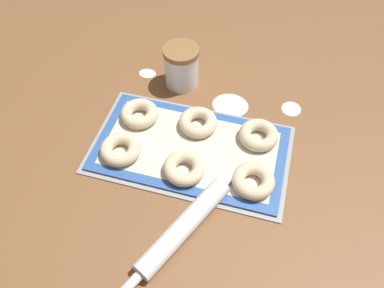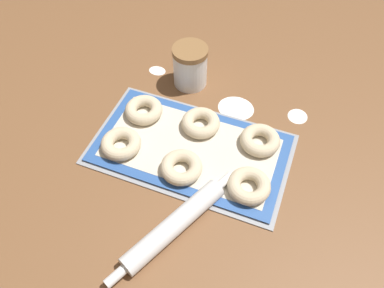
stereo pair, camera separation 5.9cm
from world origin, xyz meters
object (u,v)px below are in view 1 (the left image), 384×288
object	(u,v)px
baking_tray	(192,149)
bagel_front_right	(253,181)
bagel_front_left	(120,149)
bagel_back_center	(197,122)
bagel_back_right	(258,135)
bagel_front_center	(184,168)
bagel_back_left	(139,114)
flour_canister	(181,67)
rolling_pin	(184,226)

from	to	relation	value
baking_tray	bagel_front_right	bearing A→B (deg)	-21.48
baking_tray	bagel_front_left	world-z (taller)	bagel_front_left
bagel_front_left	bagel_back_center	xyz separation A→B (m)	(0.17, 0.14, 0.00)
bagel_front_left	bagel_front_right	distance (m)	0.35
bagel_front_left	bagel_back_right	size ratio (longest dim) A/B	1.00
bagel_front_right	bagel_front_left	bearing A→B (deg)	179.65
bagel_front_center	bagel_back_right	xyz separation A→B (m)	(0.16, 0.16, 0.00)
bagel_back_left	flour_canister	bearing A→B (deg)	68.57
bagel_front_left	bagel_front_center	distance (m)	0.18
bagel_front_center	bagel_front_right	bearing A→B (deg)	3.08
bagel_front_left	bagel_back_right	world-z (taller)	same
baking_tray	bagel_front_right	world-z (taller)	bagel_front_right
bagel_back_right	baking_tray	bearing A→B (deg)	-154.90
bagel_back_left	flour_canister	xyz separation A→B (m)	(0.07, 0.18, 0.04)
baking_tray	bagel_back_center	world-z (taller)	bagel_back_center
bagel_front_right	flour_canister	distance (m)	0.42
bagel_back_left	rolling_pin	distance (m)	0.36
flour_canister	rolling_pin	world-z (taller)	flour_canister
baking_tray	rolling_pin	size ratio (longest dim) A/B	1.48
bagel_back_center	flour_canister	size ratio (longest dim) A/B	0.82
bagel_front_left	flour_canister	bearing A→B (deg)	76.45
bagel_back_center	bagel_back_left	bearing A→B (deg)	-175.45
baking_tray	bagel_back_right	xyz separation A→B (m)	(0.16, 0.08, 0.02)
bagel_front_center	flour_canister	bearing A→B (deg)	107.53
bagel_back_left	rolling_pin	world-z (taller)	rolling_pin
baking_tray	bagel_back_left	distance (m)	0.18
bagel_front_left	flour_canister	size ratio (longest dim) A/B	0.82
bagel_front_right	bagel_back_right	world-z (taller)	same
flour_canister	rolling_pin	size ratio (longest dim) A/B	0.36
bagel_front_right	bagel_back_left	world-z (taller)	same
baking_tray	bagel_back_right	size ratio (longest dim) A/B	4.94
bagel_front_center	rolling_pin	size ratio (longest dim) A/B	0.30
baking_tray	bagel_back_left	world-z (taller)	bagel_back_left
bagel_back_center	rolling_pin	size ratio (longest dim) A/B	0.30
rolling_pin	bagel_back_left	bearing A→B (deg)	126.52
bagel_back_center	rolling_pin	world-z (taller)	rolling_pin
bagel_back_center	rolling_pin	bearing A→B (deg)	-80.40
bagel_back_right	flour_canister	bearing A→B (deg)	147.70
baking_tray	bagel_back_center	size ratio (longest dim) A/B	4.94
bagel_front_center	bagel_back_right	world-z (taller)	same
bagel_front_left	bagel_front_center	size ratio (longest dim) A/B	1.00
bagel_front_center	bagel_back_center	distance (m)	0.16
baking_tray	bagel_front_right	xyz separation A→B (m)	(0.18, -0.07, 0.02)
bagel_front_left	bagel_back_center	distance (m)	0.22
flour_canister	bagel_back_right	bearing A→B (deg)	-32.30
bagel_front_center	bagel_back_center	xyz separation A→B (m)	(-0.01, 0.16, 0.00)
bagel_front_center	flour_canister	distance (m)	0.34
rolling_pin	bagel_back_right	bearing A→B (deg)	68.60
baking_tray	bagel_back_left	size ratio (longest dim) A/B	4.94
bagel_back_left	baking_tray	bearing A→B (deg)	-20.37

